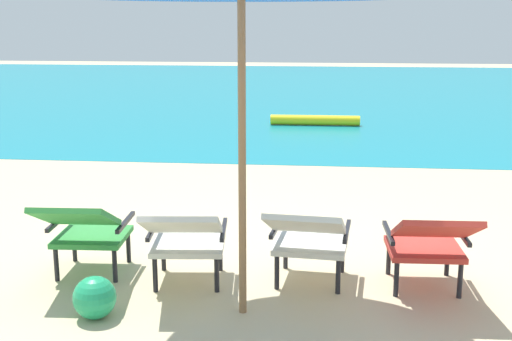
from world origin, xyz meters
TOP-DOWN VIEW (x-y plane):
  - ground_plane at (0.00, 4.00)m, footprint 40.00×40.00m
  - ocean_band at (0.00, 12.93)m, footprint 40.00×18.00m
  - swim_buoy at (0.37, 7.31)m, footprint 1.60×0.18m
  - lounge_chair_far_left at (-1.22, -0.17)m, footprint 0.57×0.90m
  - lounge_chair_near_left at (-0.44, -0.29)m, footprint 0.61×0.92m
  - lounge_chair_near_right at (0.43, -0.19)m, footprint 0.62×0.92m
  - lounge_chair_far_right at (1.27, -0.21)m, footprint 0.57×0.89m
  - beach_ball at (-0.94, -0.80)m, footprint 0.28×0.28m

SIDE VIEW (x-z plane):
  - ground_plane at x=0.00m, z-range 0.00..0.00m
  - ocean_band at x=0.00m, z-range 0.00..0.01m
  - swim_buoy at x=0.37m, z-range 0.01..0.19m
  - beach_ball at x=-0.94m, z-range 0.00..0.28m
  - lounge_chair_far_left at x=-1.22m, z-range 0.06..0.75m
  - lounge_chair_near_left at x=-0.44m, z-range 0.06..0.75m
  - lounge_chair_near_right at x=0.43m, z-range 0.06..0.75m
  - lounge_chair_far_right at x=1.27m, z-range 0.06..0.75m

